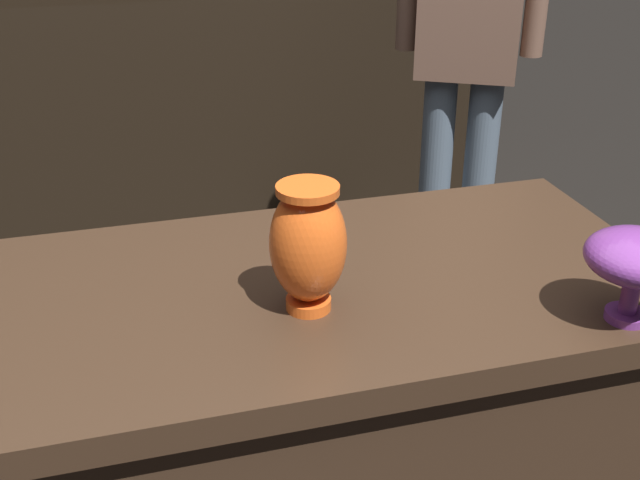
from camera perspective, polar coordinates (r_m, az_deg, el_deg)
The scene contains 5 objects.
display_plinth at distance 1.62m, azimuth 0.69°, elevation -15.11°, with size 1.20×0.64×0.80m.
back_display_shelf at distance 3.52m, azimuth -9.46°, elevation 9.88°, with size 2.60×0.40×0.99m.
vase_centerpiece at distance 1.24m, azimuth -0.87°, elevation -0.29°, with size 0.12×0.12×0.22m.
vase_tall_behind at distance 1.31m, azimuth 21.91°, elevation -1.30°, with size 0.16×0.16×0.15m.
visitor_near_right at distance 2.66m, azimuth 10.70°, elevation 14.74°, with size 0.42×0.31×1.63m.
Camera 1 is at (-0.34, -1.16, 1.48)m, focal length 44.38 mm.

